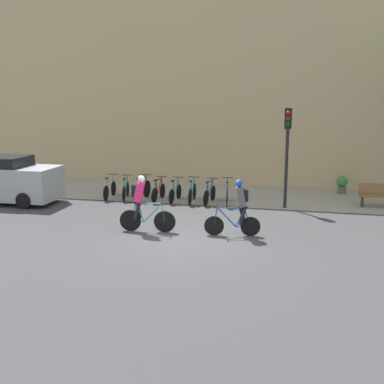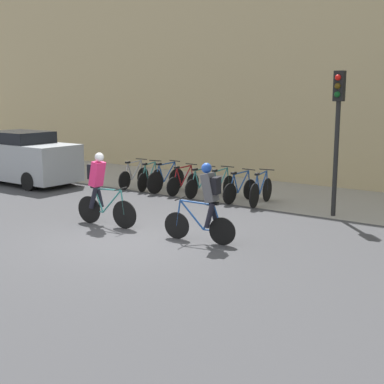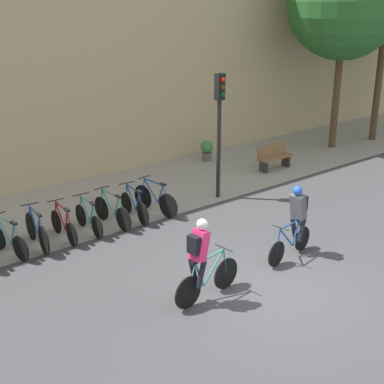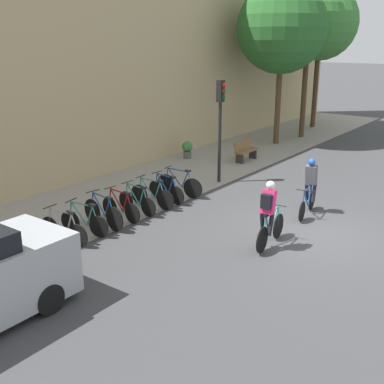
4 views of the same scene
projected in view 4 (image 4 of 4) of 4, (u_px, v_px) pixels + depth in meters
name	position (u px, v px, depth m)	size (l,w,h in m)	color
ground	(311.00, 234.00, 13.22)	(200.00, 200.00, 0.00)	#3D3D3F
kerb_strip	(132.00, 190.00, 17.05)	(44.00, 4.50, 0.01)	gray
building_facade	(73.00, 43.00, 16.98)	(44.00, 0.60, 10.00)	tan
cyclist_pink	(269.00, 213.00, 12.08)	(1.77, 0.48, 1.78)	black
cyclist_grey	(310.00, 184.00, 14.50)	(1.69, 0.53, 1.74)	black
parked_bike_0	(64.00, 229.00, 12.54)	(0.46, 1.66, 0.94)	black
parked_bike_1	(84.00, 221.00, 13.08)	(0.48, 1.55, 0.94)	black
parked_bike_2	(103.00, 213.00, 13.60)	(0.46, 1.72, 0.99)	black
parked_bike_3	(121.00, 208.00, 14.15)	(0.46, 1.58, 0.94)	black
parked_bike_4	(137.00, 202.00, 14.69)	(0.46, 1.57, 0.93)	black
parked_bike_5	(152.00, 195.00, 15.22)	(0.46, 1.70, 0.96)	black
parked_bike_6	(166.00, 190.00, 15.76)	(0.46, 1.60, 0.94)	black
parked_bike_7	(179.00, 185.00, 16.29)	(0.46, 1.74, 0.98)	black
traffic_light_pole	(220.00, 113.00, 17.26)	(0.26, 0.30, 3.74)	black
bench	(246.00, 150.00, 21.06)	(1.43, 0.44, 0.89)	brown
street_tree_0	(282.00, 28.00, 23.01)	(4.35, 4.35, 7.82)	#4C3823
street_tree_1	(309.00, 23.00, 24.59)	(3.71, 3.71, 7.77)	#4C3823
street_tree_2	(320.00, 22.00, 27.57)	(4.30, 4.30, 8.20)	#4C3823
potted_plant	(187.00, 149.00, 21.50)	(0.48, 0.48, 0.78)	#56514C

